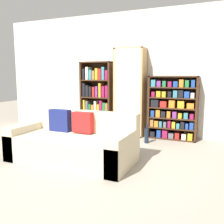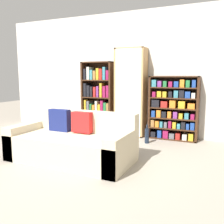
{
  "view_description": "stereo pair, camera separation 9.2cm",
  "coord_description": "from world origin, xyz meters",
  "px_view_note": "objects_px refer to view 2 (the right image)",
  "views": [
    {
      "loc": [
        1.89,
        -2.71,
        1.31
      ],
      "look_at": [
        0.1,
        1.45,
        0.65
      ],
      "focal_mm": 40.0,
      "sensor_mm": 36.0,
      "label": 1
    },
    {
      "loc": [
        1.98,
        -2.67,
        1.31
      ],
      "look_at": [
        0.1,
        1.45,
        0.65
      ],
      "focal_mm": 40.0,
      "sensor_mm": 36.0,
      "label": 2
    }
  ],
  "objects_px": {
    "couch": "(72,143)",
    "display_cabinet": "(131,92)",
    "bookshelf_left": "(98,99)",
    "wine_bottle": "(147,136)",
    "bookshelf_right": "(173,109)"
  },
  "relations": [
    {
      "from": "couch",
      "to": "display_cabinet",
      "type": "bearing_deg",
      "value": 82.43
    },
    {
      "from": "bookshelf_left",
      "to": "display_cabinet",
      "type": "xyz_separation_m",
      "value": [
        0.81,
        -0.02,
        0.17
      ]
    },
    {
      "from": "bookshelf_left",
      "to": "wine_bottle",
      "type": "height_order",
      "value": "bookshelf_left"
    },
    {
      "from": "display_cabinet",
      "to": "wine_bottle",
      "type": "height_order",
      "value": "display_cabinet"
    },
    {
      "from": "couch",
      "to": "bookshelf_right",
      "type": "relative_size",
      "value": 1.47
    },
    {
      "from": "display_cabinet",
      "to": "bookshelf_right",
      "type": "distance_m",
      "value": 0.97
    },
    {
      "from": "bookshelf_right",
      "to": "wine_bottle",
      "type": "distance_m",
      "value": 0.82
    },
    {
      "from": "display_cabinet",
      "to": "wine_bottle",
      "type": "xyz_separation_m",
      "value": [
        0.53,
        -0.52,
        -0.79
      ]
    },
    {
      "from": "bookshelf_right",
      "to": "display_cabinet",
      "type": "bearing_deg",
      "value": -178.94
    },
    {
      "from": "couch",
      "to": "bookshelf_right",
      "type": "height_order",
      "value": "bookshelf_right"
    },
    {
      "from": "bookshelf_left",
      "to": "display_cabinet",
      "type": "distance_m",
      "value": 0.82
    },
    {
      "from": "bookshelf_left",
      "to": "couch",
      "type": "bearing_deg",
      "value": -74.26
    },
    {
      "from": "couch",
      "to": "display_cabinet",
      "type": "distance_m",
      "value": 2.06
    },
    {
      "from": "couch",
      "to": "display_cabinet",
      "type": "height_order",
      "value": "display_cabinet"
    },
    {
      "from": "couch",
      "to": "bookshelf_left",
      "type": "height_order",
      "value": "bookshelf_left"
    }
  ]
}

